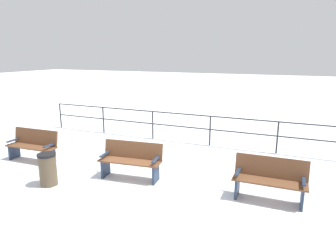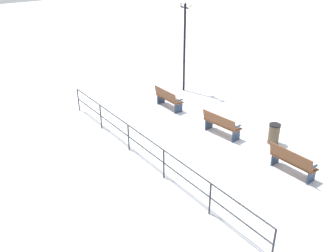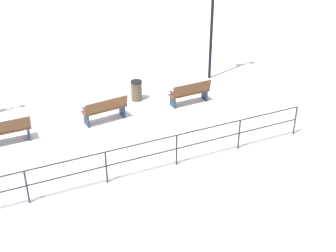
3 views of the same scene
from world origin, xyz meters
The scene contains 6 objects.
ground_plane centered at (0.00, 0.00, 0.00)m, with size 80.00×80.00×0.00m, color white.
bench_nearest centered at (0.04, -3.29, 0.47)m, with size 0.54×1.58×0.91m.
bench_second centered at (0.05, -0.01, 0.48)m, with size 0.69×1.61×0.91m.
bench_third centered at (-0.07, 3.29, 0.48)m, with size 0.53×1.51×0.92m.
waterfront_railing centered at (-3.41, 0.00, 0.70)m, with size 0.05×10.84×1.03m.
trash_bin centered at (1.19, -1.61, 0.40)m, with size 0.42×0.42×0.79m.
Camera 1 is at (6.20, 3.61, 3.07)m, focal length 32.07 mm.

